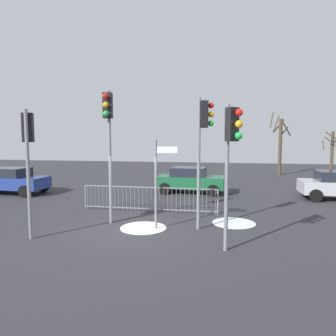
% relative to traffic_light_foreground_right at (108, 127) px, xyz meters
% --- Properties ---
extents(ground_plane, '(60.00, 60.00, 0.00)m').
position_rel_traffic_light_foreground_right_xyz_m(ground_plane, '(0.95, -0.67, -3.54)').
color(ground_plane, '#2D2D33').
extents(traffic_light_foreground_right, '(0.34, 0.57, 4.84)m').
position_rel_traffic_light_foreground_right_xyz_m(traffic_light_foreground_right, '(0.00, 0.00, 0.00)').
color(traffic_light_foreground_right, slate).
rests_on(traffic_light_foreground_right, ground).
extents(traffic_light_rear_left, '(0.37, 0.55, 4.02)m').
position_rel_traffic_light_foreground_right_xyz_m(traffic_light_rear_left, '(-1.89, -1.89, -0.59)').
color(traffic_light_rear_left, slate).
rests_on(traffic_light_rear_left, ground).
extents(traffic_light_mid_left, '(0.46, 0.47, 4.06)m').
position_rel_traffic_light_foreground_right_xyz_m(traffic_light_mid_left, '(4.27, -2.10, -0.56)').
color(traffic_light_mid_left, slate).
rests_on(traffic_light_mid_left, ground).
extents(traffic_light_mid_right, '(0.54, 0.38, 4.49)m').
position_rel_traffic_light_foreground_right_xyz_m(traffic_light_mid_right, '(3.37, 0.01, -0.25)').
color(traffic_light_mid_right, slate).
rests_on(traffic_light_mid_right, ground).
extents(direction_sign_post, '(0.79, 0.09, 3.10)m').
position_rel_traffic_light_foreground_right_xyz_m(direction_sign_post, '(1.85, -0.28, -1.80)').
color(direction_sign_post, slate).
rests_on(direction_sign_post, ground).
extents(pedestrian_guard_railing, '(5.90, 0.15, 1.07)m').
position_rel_traffic_light_foreground_right_xyz_m(pedestrian_guard_railing, '(0.95, 2.16, -2.99)').
color(pedestrian_guard_railing, slate).
rests_on(pedestrian_guard_railing, ground).
extents(car_blue_near, '(3.84, 2.01, 1.47)m').
position_rel_traffic_light_foreground_right_xyz_m(car_blue_near, '(-7.69, 5.00, -2.78)').
color(car_blue_near, navy).
rests_on(car_blue_near, ground).
extents(car_green_trailing, '(3.91, 2.15, 1.47)m').
position_rel_traffic_light_foreground_right_xyz_m(car_green_trailing, '(2.21, 7.08, -2.78)').
color(car_green_trailing, '#195933').
rests_on(car_green_trailing, ground).
extents(bare_tree_left, '(1.83, 1.82, 5.36)m').
position_rel_traffic_light_foreground_right_xyz_m(bare_tree_left, '(8.72, 17.03, -0.87)').
color(bare_tree_left, '#473828').
rests_on(bare_tree_left, ground).
extents(bare_tree_centre, '(1.55, 1.57, 3.82)m').
position_rel_traffic_light_foreground_right_xyz_m(bare_tree_centre, '(11.92, 14.09, -1.54)').
color(bare_tree_centre, '#473828').
rests_on(bare_tree_centre, ground).
extents(snow_patch_kerb, '(1.62, 1.62, 0.01)m').
position_rel_traffic_light_foreground_right_xyz_m(snow_patch_kerb, '(1.33, -0.26, -3.53)').
color(snow_patch_kerb, white).
rests_on(snow_patch_kerb, ground).
extents(snow_patch_island, '(1.59, 1.59, 0.01)m').
position_rel_traffic_light_foreground_right_xyz_m(snow_patch_island, '(4.48, 0.93, -3.53)').
color(snow_patch_island, silver).
rests_on(snow_patch_island, ground).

